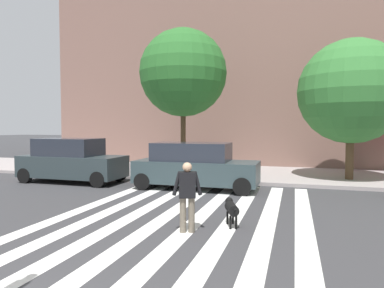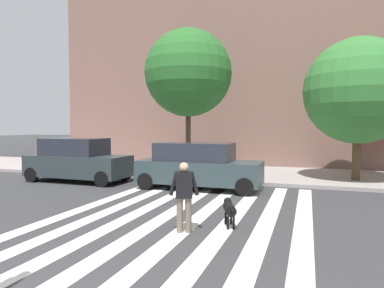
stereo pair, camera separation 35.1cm
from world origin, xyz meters
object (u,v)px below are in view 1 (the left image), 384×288
object	(u,v)px
street_tree_middle	(351,92)
pedestrian_dog_walker	(187,193)
parked_car_behind_first	(195,166)
street_tree_nearest	(183,73)
parked_car_near_curb	(72,161)
dog_on_leash	(231,208)

from	to	relation	value
street_tree_middle	pedestrian_dog_walker	world-z (taller)	street_tree_middle
parked_car_behind_first	street_tree_nearest	xyz separation A→B (m)	(-1.54, 3.19, 4.20)
parked_car_behind_first	parked_car_near_curb	bearing A→B (deg)	179.99
parked_car_near_curb	parked_car_behind_first	world-z (taller)	parked_car_near_curb
pedestrian_dog_walker	dog_on_leash	world-z (taller)	pedestrian_dog_walker
dog_on_leash	pedestrian_dog_walker	bearing A→B (deg)	-137.48
parked_car_near_curb	dog_on_leash	world-z (taller)	parked_car_near_curb
pedestrian_dog_walker	dog_on_leash	size ratio (longest dim) A/B	1.66
street_tree_nearest	street_tree_middle	bearing A→B (deg)	1.75
street_tree_middle	dog_on_leash	xyz separation A→B (m)	(-3.80, -8.03, -3.55)
parked_car_near_curb	pedestrian_dog_walker	xyz separation A→B (m)	(7.13, -5.42, -0.02)
street_tree_nearest	street_tree_middle	size ratio (longest dim) A/B	1.16
parked_car_near_curb	street_tree_middle	xyz separation A→B (m)	(11.82, 3.42, 3.04)
parked_car_behind_first	pedestrian_dog_walker	xyz separation A→B (m)	(1.41, -5.42, 0.02)
parked_car_near_curb	street_tree_middle	bearing A→B (deg)	16.13
dog_on_leash	street_tree_middle	bearing A→B (deg)	64.67
parked_car_near_curb	street_tree_nearest	bearing A→B (deg)	37.31
street_tree_middle	dog_on_leash	size ratio (longest dim) A/B	6.21
street_tree_nearest	dog_on_leash	world-z (taller)	street_tree_nearest
dog_on_leash	parked_car_near_curb	bearing A→B (deg)	150.12
parked_car_behind_first	pedestrian_dog_walker	bearing A→B (deg)	-75.42
dog_on_leash	street_tree_nearest	bearing A→B (deg)	116.24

